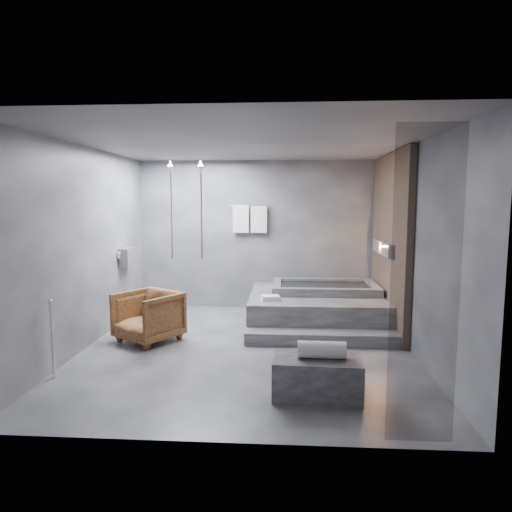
{
  "coord_description": "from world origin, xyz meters",
  "views": [
    {
      "loc": [
        0.53,
        -6.13,
        2.04
      ],
      "look_at": [
        0.11,
        0.3,
        1.26
      ],
      "focal_mm": 32.0,
      "sensor_mm": 36.0,
      "label": 1
    }
  ],
  "objects": [
    {
      "name": "room",
      "position": [
        0.4,
        0.24,
        1.73
      ],
      "size": [
        5.0,
        5.04,
        2.82
      ],
      "color": "#323235",
      "rests_on": "ground"
    },
    {
      "name": "tub_deck",
      "position": [
        1.05,
        1.45,
        0.25
      ],
      "size": [
        2.2,
        2.0,
        0.5
      ],
      "primitive_type": "cube",
      "color": "#38383A",
      "rests_on": "ground"
    },
    {
      "name": "tub_step",
      "position": [
        1.05,
        0.27,
        0.09
      ],
      "size": [
        2.2,
        0.36,
        0.18
      ],
      "primitive_type": "cube",
      "color": "#38383A",
      "rests_on": "ground"
    },
    {
      "name": "concrete_bench",
      "position": [
        0.87,
        -1.51,
        0.21
      ],
      "size": [
        0.94,
        0.55,
        0.41
      ],
      "primitive_type": "cube",
      "rotation": [
        0.0,
        0.0,
        -0.05
      ],
      "color": "#2D2D30",
      "rests_on": "ground"
    },
    {
      "name": "driftwood_chair",
      "position": [
        -1.47,
        0.26,
        0.37
      ],
      "size": [
        1.1,
        1.11,
        0.73
      ],
      "primitive_type": "imported",
      "rotation": [
        0.0,
        0.0,
        -0.58
      ],
      "color": "#412310",
      "rests_on": "ground"
    },
    {
      "name": "rolled_towel",
      "position": [
        0.91,
        -1.51,
        0.5
      ],
      "size": [
        0.5,
        0.19,
        0.18
      ],
      "primitive_type": "cylinder",
      "rotation": [
        0.0,
        1.57,
        -0.02
      ],
      "color": "silver",
      "rests_on": "concrete_bench"
    },
    {
      "name": "deck_towel",
      "position": [
        0.3,
        0.87,
        0.54
      ],
      "size": [
        0.31,
        0.25,
        0.07
      ],
      "primitive_type": "cube",
      "rotation": [
        0.0,
        0.0,
        0.2
      ],
      "color": "silver",
      "rests_on": "tub_deck"
    }
  ]
}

